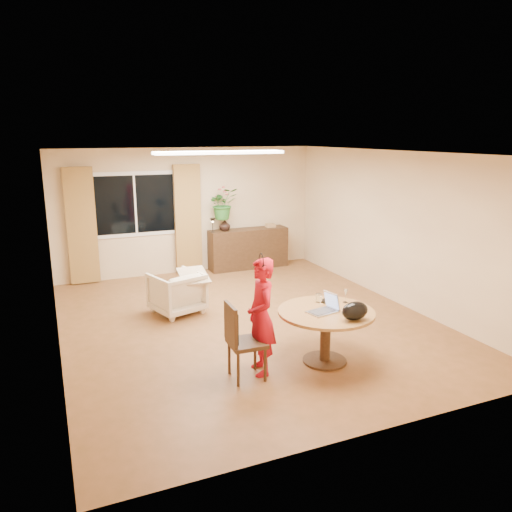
{
  "coord_description": "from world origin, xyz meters",
  "views": [
    {
      "loc": [
        -2.75,
        -6.81,
        2.87
      ],
      "look_at": [
        0.06,
        -0.2,
        1.1
      ],
      "focal_mm": 35.0,
      "sensor_mm": 36.0,
      "label": 1
    }
  ],
  "objects_px": {
    "child": "(261,317)",
    "armchair": "(177,292)",
    "dining_table": "(326,322)",
    "dining_chair": "(247,341)",
    "sideboard": "(248,248)"
  },
  "relations": [
    {
      "from": "dining_table",
      "to": "dining_chair",
      "type": "bearing_deg",
      "value": -179.53
    },
    {
      "from": "child",
      "to": "armchair",
      "type": "xyz_separation_m",
      "value": [
        -0.43,
        2.47,
        -0.38
      ]
    },
    {
      "from": "child",
      "to": "armchair",
      "type": "relative_size",
      "value": 1.9
    },
    {
      "from": "dining_chair",
      "to": "sideboard",
      "type": "relative_size",
      "value": 0.55
    },
    {
      "from": "dining_chair",
      "to": "sideboard",
      "type": "xyz_separation_m",
      "value": [
        1.94,
        4.71,
        -0.04
      ]
    },
    {
      "from": "dining_chair",
      "to": "armchair",
      "type": "xyz_separation_m",
      "value": [
        -0.21,
        2.54,
        -0.13
      ]
    },
    {
      "from": "dining_chair",
      "to": "child",
      "type": "distance_m",
      "value": 0.34
    },
    {
      "from": "dining_chair",
      "to": "sideboard",
      "type": "height_order",
      "value": "dining_chair"
    },
    {
      "from": "dining_chair",
      "to": "armchair",
      "type": "height_order",
      "value": "dining_chair"
    },
    {
      "from": "armchair",
      "to": "sideboard",
      "type": "relative_size",
      "value": 0.44
    },
    {
      "from": "dining_table",
      "to": "child",
      "type": "relative_size",
      "value": 0.85
    },
    {
      "from": "sideboard",
      "to": "armchair",
      "type": "bearing_deg",
      "value": -134.73
    },
    {
      "from": "dining_table",
      "to": "dining_chair",
      "type": "relative_size",
      "value": 1.29
    },
    {
      "from": "armchair",
      "to": "sideboard",
      "type": "height_order",
      "value": "sideboard"
    },
    {
      "from": "child",
      "to": "sideboard",
      "type": "xyz_separation_m",
      "value": [
        1.72,
        4.64,
        -0.29
      ]
    }
  ]
}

